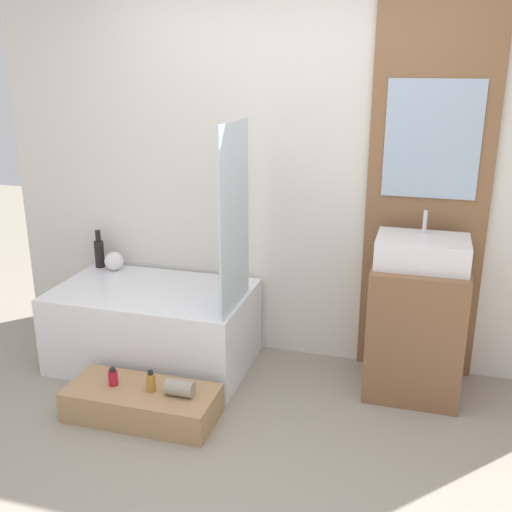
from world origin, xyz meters
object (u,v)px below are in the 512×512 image
object	(u,v)px
wooden_step_bench	(142,403)
bathtub	(154,326)
sink	(422,252)
vase_tall_dark	(99,252)
vase_round_light	(114,261)
bottle_soap_primary	(113,377)
bottle_soap_secondary	(151,382)

from	to	relation	value
wooden_step_bench	bathtub	bearing A→B (deg)	108.48
wooden_step_bench	sink	world-z (taller)	sink
wooden_step_bench	vase_tall_dark	size ratio (longest dim) A/B	3.15
vase_round_light	vase_tall_dark	bearing A→B (deg)	165.86
sink	vase_round_light	bearing A→B (deg)	175.73
bottle_soap_primary	wooden_step_bench	bearing A→B (deg)	0.00
bathtub	bottle_soap_secondary	bearing A→B (deg)	-66.40
wooden_step_bench	vase_tall_dark	bearing A→B (deg)	129.23
vase_tall_dark	bottle_soap_secondary	distance (m)	1.32
vase_round_light	bottle_soap_primary	distance (m)	1.08
vase_tall_dark	vase_round_light	distance (m)	0.14
sink	bottle_soap_secondary	xyz separation A→B (m)	(-1.41, -0.75, -0.66)
bottle_soap_secondary	sink	bearing A→B (deg)	28.05
sink	vase_tall_dark	world-z (taller)	sink
vase_tall_dark	bottle_soap_primary	distance (m)	1.19
vase_tall_dark	bottle_soap_primary	xyz separation A→B (m)	(0.59, -0.94, -0.41)
bottle_soap_primary	bottle_soap_secondary	world-z (taller)	bottle_soap_secondary
vase_tall_dark	bottle_soap_primary	size ratio (longest dim) A/B	2.58
wooden_step_bench	vase_round_light	size ratio (longest dim) A/B	6.43
bottle_soap_secondary	vase_round_light	bearing A→B (deg)	127.66
vase_round_light	bottle_soap_secondary	xyz separation A→B (m)	(0.70, -0.91, -0.36)
bottle_soap_secondary	wooden_step_bench	bearing A→B (deg)	180.00
bathtub	sink	xyz separation A→B (m)	(1.68, 0.12, 0.64)
sink	bottle_soap_primary	distance (m)	1.93
sink	bottle_soap_secondary	world-z (taller)	sink
sink	vase_round_light	xyz separation A→B (m)	(-2.11, 0.16, -0.31)
sink	bottle_soap_primary	bearing A→B (deg)	-155.51
bathtub	bottle_soap_primary	distance (m)	0.63
vase_round_light	sink	bearing A→B (deg)	-4.27
wooden_step_bench	bottle_soap_primary	distance (m)	0.22
vase_tall_dark	vase_round_light	xyz separation A→B (m)	(0.13, -0.03, -0.04)
bathtub	bottle_soap_primary	bearing A→B (deg)	-86.55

